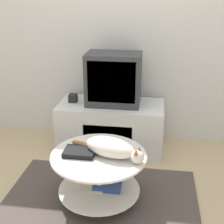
{
  "coord_description": "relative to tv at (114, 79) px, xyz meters",
  "views": [
    {
      "loc": [
        0.39,
        -2.02,
        1.59
      ],
      "look_at": [
        0.02,
        0.46,
        0.59
      ],
      "focal_mm": 50.0,
      "sensor_mm": 36.0,
      "label": 1
    }
  ],
  "objects": [
    {
      "name": "wall_back",
      "position": [
        0.03,
        0.33,
        0.55
      ],
      "size": [
        8.0,
        0.05,
        2.6
      ],
      "color": "silver",
      "rests_on": "ground_plane"
    },
    {
      "name": "speaker",
      "position": [
        -0.42,
        -0.01,
        -0.22
      ],
      "size": [
        0.08,
        0.08,
        0.08
      ],
      "color": "black",
      "rests_on": "tv_stand"
    },
    {
      "name": "tv",
      "position": [
        0.0,
        0.0,
        0.0
      ],
      "size": [
        0.53,
        0.35,
        0.51
      ],
      "color": "#333338",
      "rests_on": "tv_stand"
    },
    {
      "name": "tv_stand",
      "position": [
        -0.02,
        -0.02,
        -0.5
      ],
      "size": [
        1.06,
        0.52,
        0.5
      ],
      "color": "silver",
      "rests_on": "ground_plane"
    },
    {
      "name": "rug",
      "position": [
        0.03,
        -0.92,
        -0.74
      ],
      "size": [
        1.53,
        1.01,
        0.02
      ],
      "color": "#4C423D",
      "rests_on": "ground_plane"
    },
    {
      "name": "coffee_table",
      "position": [
        0.02,
        -0.92,
        -0.48
      ],
      "size": [
        0.73,
        0.73,
        0.4
      ],
      "color": "#B2B2B7",
      "rests_on": "rug"
    },
    {
      "name": "dvd_box",
      "position": [
        -0.13,
        -0.94,
        -0.31
      ],
      "size": [
        0.23,
        0.17,
        0.04
      ],
      "color": "black",
      "rests_on": "coffee_table"
    },
    {
      "name": "cat",
      "position": [
        0.11,
        -0.93,
        -0.26
      ],
      "size": [
        0.59,
        0.32,
        0.14
      ],
      "rotation": [
        0.0,
        0.0,
        -0.35
      ],
      "color": "silver",
      "rests_on": "coffee_table"
    },
    {
      "name": "ground_plane",
      "position": [
        0.03,
        -0.92,
        -0.75
      ],
      "size": [
        12.0,
        12.0,
        0.0
      ],
      "primitive_type": "plane",
      "color": "tan"
    }
  ]
}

